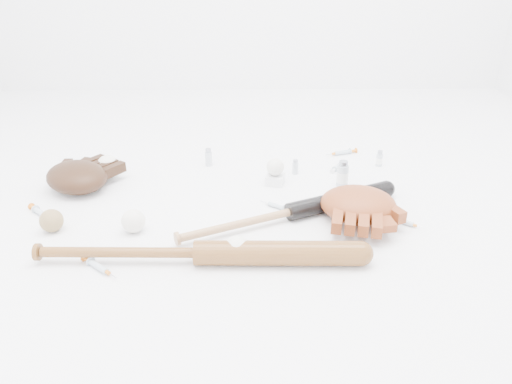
{
  "coord_description": "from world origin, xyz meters",
  "views": [
    {
      "loc": [
        -0.02,
        -1.5,
        0.8
      ],
      "look_at": [
        0.01,
        -0.02,
        0.06
      ],
      "focal_mm": 35.0,
      "sensor_mm": 36.0,
      "label": 1
    }
  ],
  "objects_px": {
    "bat_dark": "(291,212)",
    "bat_wood": "(198,253)",
    "glove_dark": "(77,176)",
    "pedestal": "(275,179)"
  },
  "relations": [
    {
      "from": "bat_dark",
      "to": "pedestal",
      "type": "distance_m",
      "value": 0.27
    },
    {
      "from": "bat_wood",
      "to": "pedestal",
      "type": "relative_size",
      "value": 14.75
    },
    {
      "from": "bat_wood",
      "to": "glove_dark",
      "type": "height_order",
      "value": "glove_dark"
    },
    {
      "from": "bat_wood",
      "to": "glove_dark",
      "type": "distance_m",
      "value": 0.67
    },
    {
      "from": "bat_wood",
      "to": "glove_dark",
      "type": "bearing_deg",
      "value": 136.46
    },
    {
      "from": "bat_dark",
      "to": "bat_wood",
      "type": "height_order",
      "value": "bat_wood"
    },
    {
      "from": "bat_dark",
      "to": "bat_wood",
      "type": "distance_m",
      "value": 0.37
    },
    {
      "from": "glove_dark",
      "to": "pedestal",
      "type": "bearing_deg",
      "value": 39.28
    },
    {
      "from": "bat_wood",
      "to": "pedestal",
      "type": "bearing_deg",
      "value": 66.26
    },
    {
      "from": "bat_dark",
      "to": "pedestal",
      "type": "bearing_deg",
      "value": 73.32
    }
  ]
}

